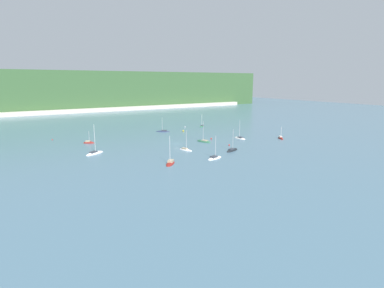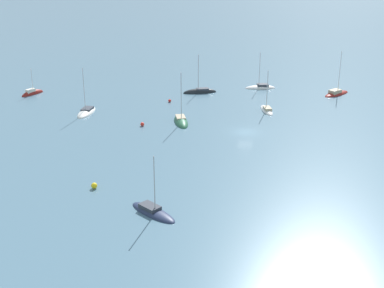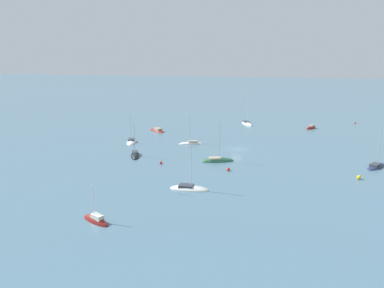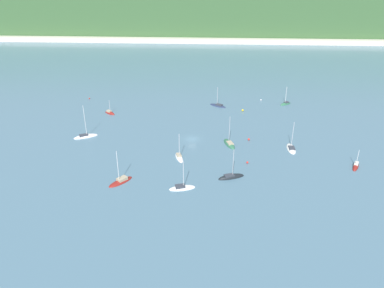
% 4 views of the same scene
% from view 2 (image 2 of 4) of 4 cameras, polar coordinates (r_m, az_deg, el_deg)
% --- Properties ---
extents(ground_plane, '(600.00, 600.00, 0.00)m').
position_cam_2_polar(ground_plane, '(95.51, 5.72, 1.28)').
color(ground_plane, slate).
extents(sailboat_0, '(7.57, 6.19, 8.45)m').
position_cam_2_polar(sailboat_0, '(67.86, -4.20, -7.27)').
color(sailboat_0, '#232D4C').
rests_on(sailboat_0, ground_plane).
extents(sailboat_2, '(2.68, 7.44, 9.80)m').
position_cam_2_polar(sailboat_2, '(107.53, -11.19, 3.31)').
color(sailboat_2, white).
rests_on(sailboat_2, ground_plane).
extents(sailboat_4, '(3.78, 6.94, 8.66)m').
position_cam_2_polar(sailboat_4, '(107.87, 7.97, 3.59)').
color(sailboat_4, white).
rests_on(sailboat_4, ground_plane).
extents(sailboat_6, '(7.35, 4.13, 8.96)m').
position_cam_2_polar(sailboat_6, '(124.15, 7.31, 5.97)').
color(sailboat_6, white).
rests_on(sailboat_6, ground_plane).
extents(sailboat_7, '(3.85, 5.68, 6.64)m').
position_cam_2_polar(sailboat_7, '(123.38, -16.66, 5.15)').
color(sailboat_7, maroon).
rests_on(sailboat_7, ground_plane).
extents(sailboat_8, '(6.74, 7.28, 10.15)m').
position_cam_2_polar(sailboat_8, '(122.38, 15.14, 5.19)').
color(sailboat_8, maroon).
rests_on(sailboat_8, ground_plane).
extents(sailboat_9, '(7.74, 4.54, 9.54)m').
position_cam_2_polar(sailboat_9, '(119.51, 0.86, 5.52)').
color(sailboat_9, black).
rests_on(sailboat_9, ground_plane).
extents(sailboat_10, '(4.79, 8.03, 10.53)m').
position_cam_2_polar(sailboat_10, '(100.15, -1.18, 2.38)').
color(sailboat_10, '#2D6647').
rests_on(sailboat_10, ground_plane).
extents(mooring_buoy_1, '(0.71, 0.71, 0.71)m').
position_cam_2_polar(mooring_buoy_1, '(98.37, -5.32, 2.12)').
color(mooring_buoy_1, red).
rests_on(mooring_buoy_1, ground_plane).
extents(mooring_buoy_3, '(0.84, 0.84, 0.84)m').
position_cam_2_polar(mooring_buoy_3, '(75.01, -10.39, -4.39)').
color(mooring_buoy_3, yellow).
rests_on(mooring_buoy_3, ground_plane).
extents(mooring_buoy_4, '(0.63, 0.63, 0.63)m').
position_cam_2_polar(mooring_buoy_4, '(112.57, -2.39, 4.64)').
color(mooring_buoy_4, red).
rests_on(mooring_buoy_4, ground_plane).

